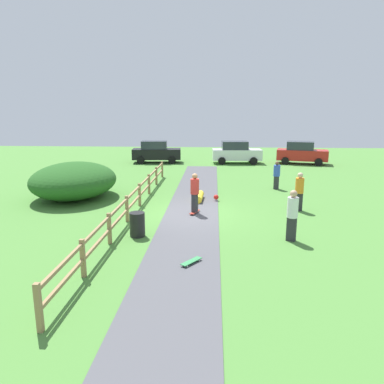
{
  "coord_description": "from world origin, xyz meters",
  "views": [
    {
      "loc": [
        0.98,
        -15.54,
        4.54
      ],
      "look_at": [
        0.02,
        0.03,
        1.0
      ],
      "focal_mm": 33.85,
      "sensor_mm": 36.0,
      "label": 1
    }
  ],
  "objects_px": {
    "skater_fallen": "(201,197)",
    "skateboard_loose": "(191,261)",
    "trash_bin": "(137,224)",
    "parked_car_white": "(236,152)",
    "skater_riding": "(195,191)",
    "parked_car_black": "(156,152)",
    "bystander_orange": "(299,190)",
    "bystander_blue": "(277,174)",
    "parked_car_red": "(302,153)",
    "bush_large": "(74,180)",
    "bystander_white": "(292,213)"
  },
  "relations": [
    {
      "from": "bush_large",
      "to": "parked_car_white",
      "type": "distance_m",
      "value": 16.27
    },
    {
      "from": "skater_fallen",
      "to": "bystander_white",
      "type": "xyz_separation_m",
      "value": [
        3.42,
        -5.64,
        0.82
      ]
    },
    {
      "from": "trash_bin",
      "to": "parked_car_black",
      "type": "height_order",
      "value": "parked_car_black"
    },
    {
      "from": "skater_riding",
      "to": "parked_car_black",
      "type": "bearing_deg",
      "value": 104.94
    },
    {
      "from": "skater_fallen",
      "to": "skateboard_loose",
      "type": "xyz_separation_m",
      "value": [
        0.01,
        -7.87,
        -0.11
      ]
    },
    {
      "from": "bystander_blue",
      "to": "parked_car_red",
      "type": "xyz_separation_m",
      "value": [
        3.86,
        10.53,
        0.06
      ]
    },
    {
      "from": "bystander_white",
      "to": "bush_large",
      "type": "bearing_deg",
      "value": 149.99
    },
    {
      "from": "bush_large",
      "to": "bystander_white",
      "type": "distance_m",
      "value": 11.65
    },
    {
      "from": "trash_bin",
      "to": "bystander_white",
      "type": "height_order",
      "value": "bystander_white"
    },
    {
      "from": "trash_bin",
      "to": "parked_car_white",
      "type": "bearing_deg",
      "value": 76.19
    },
    {
      "from": "bush_large",
      "to": "bystander_orange",
      "type": "xyz_separation_m",
      "value": [
        11.23,
        -1.82,
        0.05
      ]
    },
    {
      "from": "bystander_orange",
      "to": "bystander_blue",
      "type": "distance_m",
      "value": 4.71
    },
    {
      "from": "bush_large",
      "to": "skater_riding",
      "type": "relative_size",
      "value": 2.84
    },
    {
      "from": "bystander_blue",
      "to": "bystander_white",
      "type": "xyz_separation_m",
      "value": [
        -0.9,
        -8.71,
        0.12
      ]
    },
    {
      "from": "skateboard_loose",
      "to": "parked_car_red",
      "type": "bearing_deg",
      "value": 69.18
    },
    {
      "from": "skater_riding",
      "to": "bystander_blue",
      "type": "distance_m",
      "value": 7.12
    },
    {
      "from": "bush_large",
      "to": "skateboard_loose",
      "type": "xyz_separation_m",
      "value": [
        6.68,
        -8.06,
        -0.85
      ]
    },
    {
      "from": "skater_fallen",
      "to": "parked_car_red",
      "type": "distance_m",
      "value": 15.89
    },
    {
      "from": "bystander_blue",
      "to": "parked_car_white",
      "type": "relative_size",
      "value": 0.38
    },
    {
      "from": "bystander_white",
      "to": "bystander_orange",
      "type": "bearing_deg",
      "value": 74.09
    },
    {
      "from": "trash_bin",
      "to": "skater_riding",
      "type": "relative_size",
      "value": 0.5
    },
    {
      "from": "skater_riding",
      "to": "bush_large",
      "type": "bearing_deg",
      "value": 157.91
    },
    {
      "from": "parked_car_black",
      "to": "parked_car_red",
      "type": "height_order",
      "value": "same"
    },
    {
      "from": "bush_large",
      "to": "skateboard_loose",
      "type": "bearing_deg",
      "value": -50.32
    },
    {
      "from": "parked_car_white",
      "to": "parked_car_red",
      "type": "xyz_separation_m",
      "value": [
        5.6,
        0.01,
        0.0
      ]
    },
    {
      "from": "bush_large",
      "to": "skater_fallen",
      "type": "distance_m",
      "value": 6.72
    },
    {
      "from": "bystander_white",
      "to": "parked_car_red",
      "type": "distance_m",
      "value": 19.82
    },
    {
      "from": "skater_fallen",
      "to": "parked_car_red",
      "type": "bearing_deg",
      "value": 58.99
    },
    {
      "from": "skater_fallen",
      "to": "skateboard_loose",
      "type": "bearing_deg",
      "value": -89.92
    },
    {
      "from": "bush_large",
      "to": "skater_fallen",
      "type": "height_order",
      "value": "bush_large"
    },
    {
      "from": "bystander_white",
      "to": "parked_car_white",
      "type": "distance_m",
      "value": 19.24
    },
    {
      "from": "bush_large",
      "to": "bystander_blue",
      "type": "relative_size",
      "value": 3.13
    },
    {
      "from": "trash_bin",
      "to": "parked_car_white",
      "type": "xyz_separation_m",
      "value": [
        4.69,
        19.09,
        0.51
      ]
    },
    {
      "from": "bystander_orange",
      "to": "bystander_blue",
      "type": "bearing_deg",
      "value": 92.95
    },
    {
      "from": "skater_riding",
      "to": "parked_car_red",
      "type": "xyz_separation_m",
      "value": [
        8.35,
        16.05,
        -0.08
      ]
    },
    {
      "from": "parked_car_red",
      "to": "bush_large",
      "type": "bearing_deg",
      "value": -137.91
    },
    {
      "from": "trash_bin",
      "to": "parked_car_red",
      "type": "distance_m",
      "value": 21.71
    },
    {
      "from": "skater_fallen",
      "to": "skateboard_loose",
      "type": "height_order",
      "value": "skater_fallen"
    },
    {
      "from": "bystander_white",
      "to": "parked_car_white",
      "type": "height_order",
      "value": "parked_car_white"
    },
    {
      "from": "parked_car_white",
      "to": "skateboard_loose",
      "type": "bearing_deg",
      "value": -96.8
    },
    {
      "from": "bystander_blue",
      "to": "bush_large",
      "type": "bearing_deg",
      "value": -165.3
    },
    {
      "from": "bystander_blue",
      "to": "parked_car_red",
      "type": "height_order",
      "value": "parked_car_red"
    },
    {
      "from": "bystander_blue",
      "to": "parked_car_red",
      "type": "relative_size",
      "value": 0.37
    },
    {
      "from": "bystander_white",
      "to": "parked_car_black",
      "type": "xyz_separation_m",
      "value": [
        -7.88,
        19.22,
        -0.06
      ]
    },
    {
      "from": "bystander_orange",
      "to": "parked_car_white",
      "type": "distance_m",
      "value": 15.34
    },
    {
      "from": "skater_riding",
      "to": "bystander_blue",
      "type": "xyz_separation_m",
      "value": [
        4.5,
        5.52,
        -0.13
      ]
    },
    {
      "from": "skater_riding",
      "to": "bystander_white",
      "type": "relative_size",
      "value": 0.99
    },
    {
      "from": "skateboard_loose",
      "to": "bystander_orange",
      "type": "distance_m",
      "value": 7.77
    },
    {
      "from": "skateboard_loose",
      "to": "parked_car_red",
      "type": "height_order",
      "value": "parked_car_red"
    },
    {
      "from": "skater_riding",
      "to": "skateboard_loose",
      "type": "distance_m",
      "value": 5.51
    }
  ]
}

